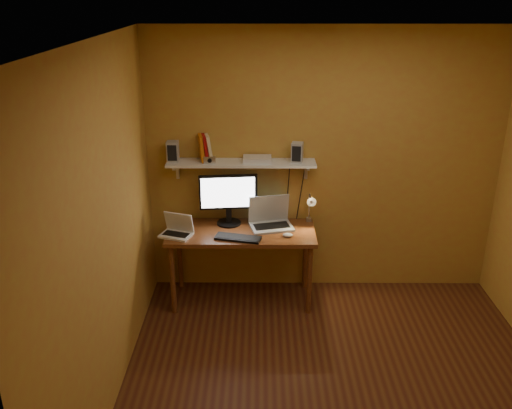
{
  "coord_description": "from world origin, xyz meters",
  "views": [
    {
      "loc": [
        -0.62,
        -3.39,
        2.9
      ],
      "look_at": [
        -0.65,
        1.18,
        1.06
      ],
      "focal_mm": 38.0,
      "sensor_mm": 36.0,
      "label": 1
    }
  ],
  "objects_px": {
    "wall_shelf": "(241,163)",
    "speaker_right": "(297,152)",
    "shelf_camera": "(210,160)",
    "router": "(257,159)",
    "mouse": "(288,235)",
    "monitor": "(228,197)",
    "keyboard": "(238,238)",
    "desk": "(241,239)",
    "netbook": "(177,229)",
    "speaker_left": "(173,151)",
    "laptop": "(270,218)",
    "desk_lamp": "(310,206)"
  },
  "relations": [
    {
      "from": "monitor",
      "to": "router",
      "type": "height_order",
      "value": "router"
    },
    {
      "from": "netbook",
      "to": "wall_shelf",
      "type": "bearing_deg",
      "value": 44.95
    },
    {
      "from": "wall_shelf",
      "to": "router",
      "type": "relative_size",
      "value": 5.26
    },
    {
      "from": "desk",
      "to": "wall_shelf",
      "type": "height_order",
      "value": "wall_shelf"
    },
    {
      "from": "router",
      "to": "netbook",
      "type": "bearing_deg",
      "value": -158.18
    },
    {
      "from": "monitor",
      "to": "mouse",
      "type": "xyz_separation_m",
      "value": [
        0.56,
        -0.29,
        -0.26
      ]
    },
    {
      "from": "monitor",
      "to": "laptop",
      "type": "relative_size",
      "value": 1.24
    },
    {
      "from": "desk_lamp",
      "to": "laptop",
      "type": "bearing_deg",
      "value": -179.18
    },
    {
      "from": "speaker_right",
      "to": "shelf_camera",
      "type": "xyz_separation_m",
      "value": [
        -0.81,
        -0.05,
        -0.06
      ]
    },
    {
      "from": "wall_shelf",
      "to": "laptop",
      "type": "distance_m",
      "value": 0.6
    },
    {
      "from": "monitor",
      "to": "netbook",
      "type": "relative_size",
      "value": 1.67
    },
    {
      "from": "speaker_left",
      "to": "router",
      "type": "height_order",
      "value": "speaker_left"
    },
    {
      "from": "speaker_right",
      "to": "router",
      "type": "bearing_deg",
      "value": -170.54
    },
    {
      "from": "wall_shelf",
      "to": "desk_lamp",
      "type": "distance_m",
      "value": 0.77
    },
    {
      "from": "netbook",
      "to": "keyboard",
      "type": "height_order",
      "value": "netbook"
    },
    {
      "from": "laptop",
      "to": "router",
      "type": "bearing_deg",
      "value": 133.38
    },
    {
      "from": "shelf_camera",
      "to": "router",
      "type": "bearing_deg",
      "value": 8.3
    },
    {
      "from": "desk_lamp",
      "to": "router",
      "type": "distance_m",
      "value": 0.68
    },
    {
      "from": "keyboard",
      "to": "speaker_right",
      "type": "xyz_separation_m",
      "value": [
        0.55,
        0.38,
        0.71
      ]
    },
    {
      "from": "netbook",
      "to": "desk_lamp",
      "type": "height_order",
      "value": "desk_lamp"
    },
    {
      "from": "speaker_left",
      "to": "speaker_right",
      "type": "relative_size",
      "value": 1.04
    },
    {
      "from": "wall_shelf",
      "to": "netbook",
      "type": "distance_m",
      "value": 0.86
    },
    {
      "from": "monitor",
      "to": "shelf_camera",
      "type": "bearing_deg",
      "value": -178.12
    },
    {
      "from": "mouse",
      "to": "speaker_left",
      "type": "bearing_deg",
      "value": 168.24
    },
    {
      "from": "mouse",
      "to": "router",
      "type": "distance_m",
      "value": 0.77
    },
    {
      "from": "desk",
      "to": "keyboard",
      "type": "bearing_deg",
      "value": -97.44
    },
    {
      "from": "wall_shelf",
      "to": "speaker_right",
      "type": "height_order",
      "value": "speaker_right"
    },
    {
      "from": "mouse",
      "to": "router",
      "type": "xyz_separation_m",
      "value": [
        -0.28,
        0.34,
        0.63
      ]
    },
    {
      "from": "wall_shelf",
      "to": "speaker_right",
      "type": "xyz_separation_m",
      "value": [
        0.52,
        -0.0,
        0.11
      ]
    },
    {
      "from": "keyboard",
      "to": "desk_lamp",
      "type": "xyz_separation_m",
      "value": [
        0.68,
        0.31,
        0.2
      ]
    },
    {
      "from": "wall_shelf",
      "to": "desk",
      "type": "bearing_deg",
      "value": -90.0
    },
    {
      "from": "desk",
      "to": "mouse",
      "type": "relative_size",
      "value": 14.57
    },
    {
      "from": "monitor",
      "to": "speaker_right",
      "type": "xyz_separation_m",
      "value": [
        0.65,
        0.03,
        0.44
      ]
    },
    {
      "from": "monitor",
      "to": "wall_shelf",
      "type": "bearing_deg",
      "value": 8.83
    },
    {
      "from": "wall_shelf",
      "to": "keyboard",
      "type": "bearing_deg",
      "value": -93.64
    },
    {
      "from": "mouse",
      "to": "speaker_right",
      "type": "distance_m",
      "value": 0.78
    },
    {
      "from": "laptop",
      "to": "speaker_right",
      "type": "height_order",
      "value": "speaker_right"
    },
    {
      "from": "speaker_left",
      "to": "mouse",
      "type": "bearing_deg",
      "value": -17.9
    },
    {
      "from": "netbook",
      "to": "shelf_camera",
      "type": "xyz_separation_m",
      "value": [
        0.3,
        0.23,
        0.6
      ]
    },
    {
      "from": "speaker_left",
      "to": "speaker_right",
      "type": "xyz_separation_m",
      "value": [
        1.16,
        -0.01,
        -0.0
      ]
    },
    {
      "from": "keyboard",
      "to": "desk_lamp",
      "type": "distance_m",
      "value": 0.78
    },
    {
      "from": "monitor",
      "to": "speaker_left",
      "type": "height_order",
      "value": "speaker_left"
    },
    {
      "from": "keyboard",
      "to": "mouse",
      "type": "relative_size",
      "value": 4.38
    },
    {
      "from": "laptop",
      "to": "shelf_camera",
      "type": "bearing_deg",
      "value": 164.85
    },
    {
      "from": "shelf_camera",
      "to": "router",
      "type": "distance_m",
      "value": 0.45
    },
    {
      "from": "desk",
      "to": "laptop",
      "type": "height_order",
      "value": "laptop"
    },
    {
      "from": "monitor",
      "to": "speaker_right",
      "type": "relative_size",
      "value": 3.0
    },
    {
      "from": "desk",
      "to": "speaker_right",
      "type": "height_order",
      "value": "speaker_right"
    },
    {
      "from": "keyboard",
      "to": "speaker_right",
      "type": "distance_m",
      "value": 0.97
    },
    {
      "from": "wall_shelf",
      "to": "monitor",
      "type": "relative_size",
      "value": 2.52
    }
  ]
}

